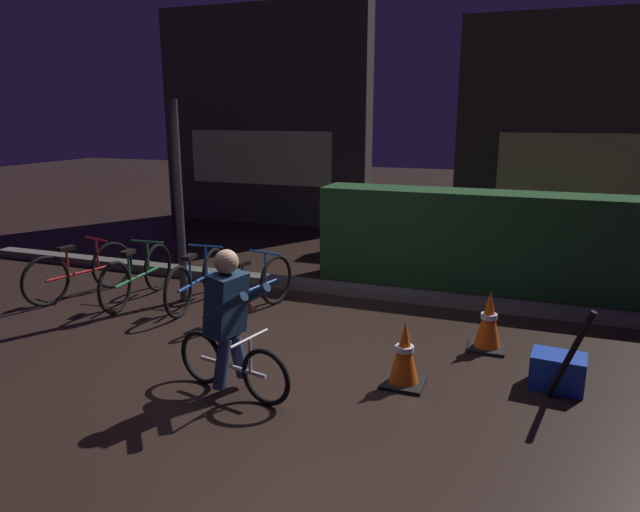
# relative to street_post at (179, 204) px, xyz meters

# --- Properties ---
(ground_plane) EXTENTS (40.00, 40.00, 0.00)m
(ground_plane) POSITION_rel_street_post_xyz_m (1.84, -1.20, -1.23)
(ground_plane) COLOR black
(sidewalk_curb) EXTENTS (12.00, 0.24, 0.12)m
(sidewalk_curb) POSITION_rel_street_post_xyz_m (1.84, 1.00, -1.17)
(sidewalk_curb) COLOR #56544F
(sidewalk_curb) RESTS_ON ground
(hedge_row) EXTENTS (4.80, 0.70, 1.30)m
(hedge_row) POSITION_rel_street_post_xyz_m (3.64, 1.90, -0.58)
(hedge_row) COLOR #214723
(hedge_row) RESTS_ON ground
(storefront_left) EXTENTS (4.55, 0.54, 4.43)m
(storefront_left) POSITION_rel_street_post_xyz_m (-1.39, 5.30, 0.97)
(storefront_left) COLOR #383330
(storefront_left) RESTS_ON ground
(storefront_right) EXTENTS (5.46, 0.54, 4.09)m
(storefront_right) POSITION_rel_street_post_xyz_m (5.24, 6.00, 0.81)
(storefront_right) COLOR #42382D
(storefront_right) RESTS_ON ground
(street_post) EXTENTS (0.10, 0.10, 2.46)m
(street_post) POSITION_rel_street_post_xyz_m (0.00, 0.00, 0.00)
(street_post) COLOR #2D2D33
(street_post) RESTS_ON ground
(parked_bike_leftmost) EXTENTS (0.51, 1.53, 0.72)m
(parked_bike_leftmost) POSITION_rel_street_post_xyz_m (-1.34, -0.30, -0.90)
(parked_bike_leftmost) COLOR black
(parked_bike_leftmost) RESTS_ON ground
(parked_bike_left_mid) EXTENTS (0.46, 1.57, 0.72)m
(parked_bike_left_mid) POSITION_rel_street_post_xyz_m (-0.53, -0.20, -0.90)
(parked_bike_left_mid) COLOR black
(parked_bike_left_mid) RESTS_ON ground
(parked_bike_center_left) EXTENTS (0.46, 1.52, 0.70)m
(parked_bike_center_left) POSITION_rel_street_post_xyz_m (0.25, -0.08, -0.91)
(parked_bike_center_left) COLOR black
(parked_bike_center_left) RESTS_ON ground
(parked_bike_center_right) EXTENTS (0.47, 1.51, 0.71)m
(parked_bike_center_right) POSITION_rel_street_post_xyz_m (1.03, -0.15, -0.91)
(parked_bike_center_right) COLOR black
(parked_bike_center_right) RESTS_ON ground
(traffic_cone_near) EXTENTS (0.36, 0.36, 0.58)m
(traffic_cone_near) POSITION_rel_street_post_xyz_m (3.08, -1.30, -0.95)
(traffic_cone_near) COLOR black
(traffic_cone_near) RESTS_ON ground
(traffic_cone_far) EXTENTS (0.36, 0.36, 0.60)m
(traffic_cone_far) POSITION_rel_street_post_xyz_m (3.70, -0.24, -0.94)
(traffic_cone_far) COLOR black
(traffic_cone_far) RESTS_ON ground
(blue_crate) EXTENTS (0.47, 0.36, 0.30)m
(blue_crate) POSITION_rel_street_post_xyz_m (4.33, -0.90, -1.08)
(blue_crate) COLOR #193DB7
(blue_crate) RESTS_ON ground
(cyclist) EXTENTS (1.17, 0.60, 1.25)m
(cyclist) POSITION_rel_street_post_xyz_m (1.75, -1.94, -0.60)
(cyclist) COLOR black
(cyclist) RESTS_ON ground
(closed_umbrella) EXTENTS (0.32, 0.16, 0.82)m
(closed_umbrella) POSITION_rel_street_post_xyz_m (4.39, -1.15, -0.82)
(closed_umbrella) COLOR black
(closed_umbrella) RESTS_ON ground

